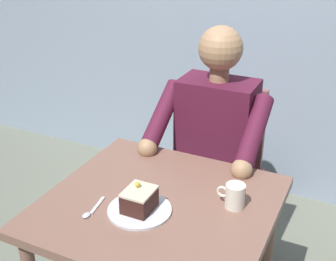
# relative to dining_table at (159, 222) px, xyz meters

# --- Properties ---
(dining_table) EXTENTS (0.84, 0.79, 0.70)m
(dining_table) POSITION_rel_dining_table_xyz_m (0.00, 0.00, 0.00)
(dining_table) COLOR #835B4C
(dining_table) RESTS_ON ground
(chair) EXTENTS (0.42, 0.42, 0.90)m
(chair) POSITION_rel_dining_table_xyz_m (0.00, -0.72, -0.11)
(chair) COLOR #844D4E
(chair) RESTS_ON ground
(seated_person) EXTENTS (0.53, 0.58, 1.24)m
(seated_person) POSITION_rel_dining_table_xyz_m (0.00, -0.54, 0.04)
(seated_person) COLOR #531730
(seated_person) RESTS_ON ground
(dessert_plate) EXTENTS (0.23, 0.23, 0.01)m
(dessert_plate) POSITION_rel_dining_table_xyz_m (0.04, 0.08, 0.10)
(dessert_plate) COLOR white
(dessert_plate) RESTS_ON dining_table
(cake_slice) EXTENTS (0.10, 0.12, 0.10)m
(cake_slice) POSITION_rel_dining_table_xyz_m (0.04, 0.08, 0.14)
(cake_slice) COLOR #3D1E19
(cake_slice) RESTS_ON dessert_plate
(coffee_cup) EXTENTS (0.11, 0.07, 0.09)m
(coffee_cup) POSITION_rel_dining_table_xyz_m (-0.26, -0.09, 0.14)
(coffee_cup) COLOR white
(coffee_cup) RESTS_ON dining_table
(dessert_spoon) EXTENTS (0.03, 0.14, 0.01)m
(dessert_spoon) POSITION_rel_dining_table_xyz_m (0.19, 0.16, 0.10)
(dessert_spoon) COLOR silver
(dessert_spoon) RESTS_ON dining_table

